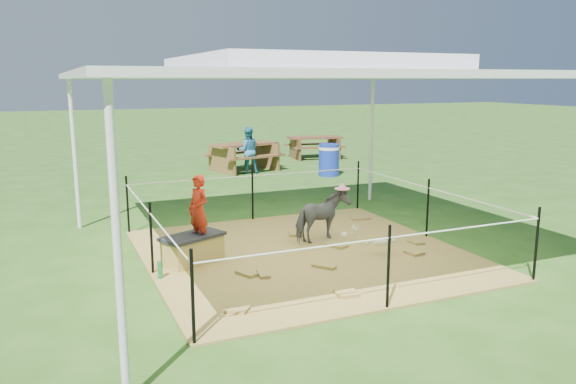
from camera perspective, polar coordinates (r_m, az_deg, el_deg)
name	(u,v)px	position (r m, az deg, el deg)	size (l,w,h in m)	color
ground	(304,254)	(8.51, 1.62, -6.35)	(90.00, 90.00, 0.00)	#2D5919
hay_patch	(304,253)	(8.51, 1.62, -6.25)	(4.60, 4.60, 0.03)	brown
canopy_tent	(305,72)	(8.11, 1.73, 12.08)	(6.30, 6.30, 2.90)	silver
rope_fence	(304,213)	(8.34, 1.64, -2.13)	(4.54, 4.54, 1.00)	black
straw_bale	(193,250)	(8.10, -9.65, -5.86)	(0.83, 0.41, 0.37)	#AD873E
dark_cloth	(192,236)	(8.04, -9.69, -4.46)	(0.88, 0.46, 0.05)	black
woman	(198,203)	(7.95, -9.11, -1.11)	(0.36, 0.24, 0.99)	red
green_bottle	(160,270)	(7.59, -12.86, -7.71)	(0.06, 0.06, 0.23)	#197031
pony	(322,216)	(9.01, 3.48, -2.50)	(0.44, 0.96, 0.81)	#4C4C51
pink_hat	(322,188)	(8.92, 3.51, 0.39)	(0.25, 0.25, 0.12)	pink
foal	(381,241)	(8.44, 9.42, -4.90)	(0.78, 0.43, 0.43)	beige
trash_barrel	(329,160)	(15.38, 4.18, 3.26)	(0.56, 0.56, 0.87)	#1731B2
picnic_table_near	(244,157)	(16.24, -4.49, 3.57)	(1.93, 1.40, 0.81)	#552F1D
picnic_table_far	(315,147)	(18.86, 2.73, 4.55)	(1.75, 1.27, 0.73)	brown
distant_person	(248,150)	(15.76, -4.11, 4.24)	(0.63, 0.49, 1.30)	teal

